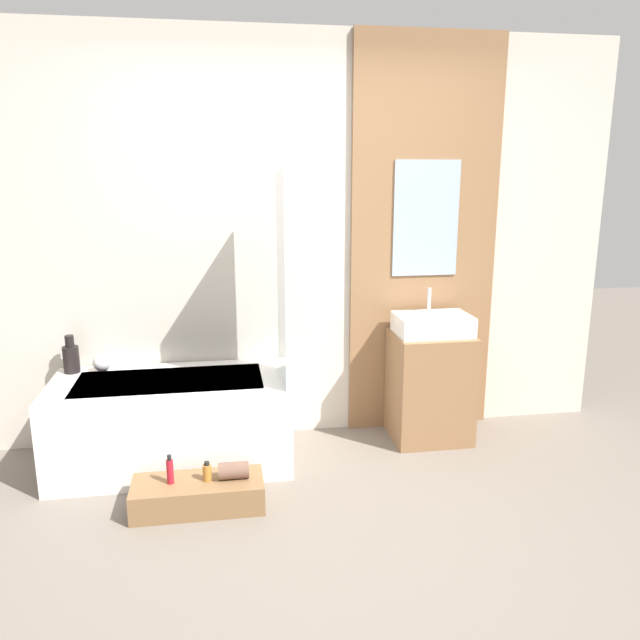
% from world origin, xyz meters
% --- Properties ---
extents(ground_plane, '(12.00, 12.00, 0.00)m').
position_xyz_m(ground_plane, '(0.00, 0.00, 0.00)').
color(ground_plane, slate).
extents(wall_tiled_back, '(4.20, 0.06, 2.60)m').
position_xyz_m(wall_tiled_back, '(0.00, 1.58, 1.30)').
color(wall_tiled_back, beige).
rests_on(wall_tiled_back, ground_plane).
extents(wall_wood_accent, '(0.99, 0.04, 2.60)m').
position_xyz_m(wall_wood_accent, '(0.82, 1.53, 1.31)').
color(wall_wood_accent, '#8E6642').
rests_on(wall_wood_accent, ground_plane).
extents(bathtub, '(1.40, 0.68, 0.54)m').
position_xyz_m(bathtub, '(-0.84, 1.19, 0.27)').
color(bathtub, white).
rests_on(bathtub, ground_plane).
extents(glass_shower_screen, '(0.01, 0.45, 1.22)m').
position_xyz_m(glass_shower_screen, '(-0.17, 1.09, 1.15)').
color(glass_shower_screen, silver).
rests_on(glass_shower_screen, bathtub).
extents(wooden_step_bench, '(0.69, 0.29, 0.16)m').
position_xyz_m(wooden_step_bench, '(-0.68, 0.63, 0.08)').
color(wooden_step_bench, olive).
rests_on(wooden_step_bench, ground_plane).
extents(vanity_cabinet, '(0.50, 0.43, 0.72)m').
position_xyz_m(vanity_cabinet, '(0.82, 1.30, 0.36)').
color(vanity_cabinet, '#8E6642').
rests_on(vanity_cabinet, ground_plane).
extents(sink, '(0.48, 0.32, 0.29)m').
position_xyz_m(sink, '(0.82, 1.30, 0.79)').
color(sink, white).
rests_on(sink, vanity_cabinet).
extents(vase_tall_dark, '(0.10, 0.10, 0.24)m').
position_xyz_m(vase_tall_dark, '(-1.45, 1.43, 0.63)').
color(vase_tall_dark, black).
rests_on(vase_tall_dark, bathtub).
extents(vase_round_light, '(0.11, 0.11, 0.11)m').
position_xyz_m(vase_round_light, '(-1.26, 1.42, 0.59)').
color(vase_round_light, white).
rests_on(vase_round_light, bathtub).
extents(bottle_soap_primary, '(0.04, 0.04, 0.16)m').
position_xyz_m(bottle_soap_primary, '(-0.82, 0.63, 0.23)').
color(bottle_soap_primary, '#B21928').
rests_on(bottle_soap_primary, wooden_step_bench).
extents(bottle_soap_secondary, '(0.05, 0.05, 0.11)m').
position_xyz_m(bottle_soap_secondary, '(-0.63, 0.63, 0.20)').
color(bottle_soap_secondary, '#B2752D').
rests_on(bottle_soap_secondary, wooden_step_bench).
extents(towel_roll, '(0.16, 0.09, 0.09)m').
position_xyz_m(towel_roll, '(-0.49, 0.63, 0.20)').
color(towel_roll, brown).
rests_on(towel_roll, wooden_step_bench).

